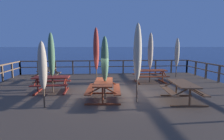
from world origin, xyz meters
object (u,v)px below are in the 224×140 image
Objects in this scene: patio_umbrella_short_mid at (150,51)px; patio_umbrella_short_back at (51,55)px; patio_umbrella_tall_mid_right at (42,66)px; picnic_table_mid_right at (104,86)px; picnic_table_front_right at (47,72)px; patio_umbrella_tall_front at (105,59)px; patio_umbrella_tall_back_left at (96,49)px; patio_umbrella_tall_back_right at (177,52)px; picnic_table_back_left at (52,81)px; patio_umbrella_short_front at (138,53)px; picnic_table_mid_left at (183,88)px; picnic_table_mid_centre at (150,73)px.

patio_umbrella_short_mid is 5.82m from patio_umbrella_short_back.
patio_umbrella_tall_mid_right is at bearing -84.70° from patio_umbrella_short_back.
picnic_table_front_right is at bearing 128.86° from picnic_table_mid_right.
patio_umbrella_tall_back_left is at bearing 97.88° from patio_umbrella_tall_front.
patio_umbrella_tall_back_right is at bearing 37.48° from patio_umbrella_tall_mid_right.
picnic_table_back_left is at bearing -156.05° from patio_umbrella_tall_back_right.
patio_umbrella_short_front reaches higher than picnic_table_front_right.
patio_umbrella_tall_back_left is at bearing 61.70° from patio_umbrella_tall_mid_right.
patio_umbrella_short_mid is at bearing 66.86° from patio_umbrella_short_front.
patio_umbrella_tall_back_right is at bearing 68.52° from picnic_table_mid_left.
picnic_table_mid_left is 2.39m from patio_umbrella_short_front.
picnic_table_back_left is 0.59× the size of patio_umbrella_short_back.
picnic_table_back_left is at bearing -150.52° from patio_umbrella_tall_back_left.
picnic_table_back_left is at bearing -71.69° from picnic_table_front_right.
patio_umbrella_short_mid reaches higher than picnic_table_front_right.
picnic_table_front_right is 0.83× the size of picnic_table_mid_right.
picnic_table_back_left is 0.97× the size of picnic_table_front_right.
patio_umbrella_short_front is 0.96× the size of patio_umbrella_tall_back_left.
picnic_table_back_left is at bearing -160.13° from patio_umbrella_short_mid.
patio_umbrella_short_front reaches higher than picnic_table_mid_centre.
picnic_table_mid_left is 0.98× the size of picnic_table_mid_centre.
patio_umbrella_tall_back_right is (2.36, 1.53, 1.22)m from picnic_table_mid_centre.
picnic_table_mid_centre is 0.66× the size of patio_umbrella_short_mid.
picnic_table_mid_left is at bearing -19.09° from picnic_table_back_left.
picnic_table_mid_centre is 6.85m from patio_umbrella_tall_mid_right.
picnic_table_back_left is 0.80× the size of picnic_table_mid_right.
picnic_table_mid_right is at bearing -131.72° from picnic_table_mid_centre.
patio_umbrella_short_front reaches higher than picnic_table_mid_left.
picnic_table_front_right is at bearing 108.31° from picnic_table_back_left.
patio_umbrella_short_back is at bearing -155.44° from patio_umbrella_tall_back_right.
picnic_table_front_right is (-6.67, 4.87, -0.00)m from picnic_table_mid_left.
picnic_table_front_right is 6.67m from patio_umbrella_short_mid.
patio_umbrella_short_front is 3.59m from patio_umbrella_tall_back_left.
patio_umbrella_short_back is at bearing 151.33° from picnic_table_mid_right.
patio_umbrella_tall_back_right reaches higher than picnic_table_back_left.
patio_umbrella_tall_mid_right is at bearing -140.61° from picnic_table_mid_centre.
picnic_table_mid_left is at bearing 3.67° from patio_umbrella_tall_mid_right.
patio_umbrella_short_back is at bearing -148.37° from patio_umbrella_tall_back_left.
picnic_table_mid_right is 0.74× the size of patio_umbrella_short_back.
patio_umbrella_tall_back_left is 1.17× the size of patio_umbrella_tall_back_right.
patio_umbrella_short_back is at bearing -70.97° from picnic_table_front_right.
patio_umbrella_short_front is at bearing 179.52° from picnic_table_mid_left.
patio_umbrella_tall_front is at bearing 38.08° from picnic_table_mid_right.
patio_umbrella_tall_back_right is 9.58m from patio_umbrella_tall_mid_right.
picnic_table_mid_right is 0.68× the size of patio_umbrella_short_front.
patio_umbrella_tall_mid_right reaches higher than picnic_table_mid_left.
patio_umbrella_tall_back_left is at bearing -167.27° from patio_umbrella_short_mid.
patio_umbrella_short_mid is (5.51, 1.99, 1.39)m from picnic_table_back_left.
patio_umbrella_tall_front reaches higher than picnic_table_mid_left.
patio_umbrella_short_mid is (-0.21, 3.97, 1.38)m from picnic_table_mid_left.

